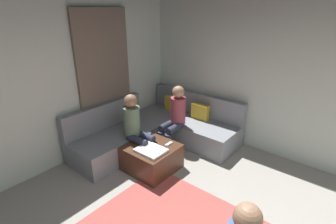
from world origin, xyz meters
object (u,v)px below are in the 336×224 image
at_px(game_remote, 169,144).
at_px(person_on_couch_back, 175,116).
at_px(coffee_mug, 149,136).
at_px(person_on_couch_side, 136,127).
at_px(sectional_couch, 158,130).
at_px(ottoman, 152,157).

bearing_deg(game_remote, person_on_couch_back, 119.64).
relative_size(coffee_mug, person_on_couch_side, 0.08).
height_order(game_remote, person_on_couch_side, person_on_couch_side).
xyz_separation_m(coffee_mug, person_on_couch_side, (-0.14, -0.16, 0.19)).
relative_size(coffee_mug, game_remote, 0.63).
xyz_separation_m(sectional_couch, ottoman, (0.51, -0.73, -0.07)).
bearing_deg(coffee_mug, ottoman, -39.29).
relative_size(ottoman, coffee_mug, 8.00).
bearing_deg(sectional_couch, ottoman, -55.44).
height_order(game_remote, person_on_couch_back, person_on_couch_back).
bearing_deg(ottoman, person_on_couch_side, 177.26).
relative_size(ottoman, person_on_couch_side, 0.63).
height_order(ottoman, person_on_couch_side, person_on_couch_side).
bearing_deg(sectional_couch, game_remote, -36.85).
distance_m(sectional_couch, game_remote, 0.87).
relative_size(person_on_couch_back, person_on_couch_side, 1.00).
xyz_separation_m(ottoman, person_on_couch_side, (-0.36, 0.02, 0.45)).
bearing_deg(person_on_couch_side, coffee_mug, 139.79).
distance_m(coffee_mug, game_remote, 0.40).
height_order(sectional_couch, person_on_couch_side, person_on_couch_side).
distance_m(sectional_couch, coffee_mug, 0.65).
height_order(ottoman, game_remote, game_remote).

